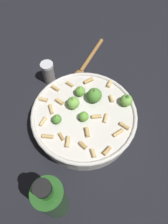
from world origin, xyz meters
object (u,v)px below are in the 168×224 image
(cooking_pan, at_px, (84,117))
(olive_oil_bottle, at_px, (52,199))
(pepper_shaker, at_px, (48,73))
(wooden_spoon, at_px, (88,61))

(cooking_pan, distance_m, olive_oil_bottle, 0.26)
(olive_oil_bottle, bearing_deg, pepper_shaker, -133.07)
(cooking_pan, distance_m, wooden_spoon, 0.28)
(olive_oil_bottle, bearing_deg, cooking_pan, -156.89)
(cooking_pan, xyz_separation_m, olive_oil_bottle, (0.24, 0.10, 0.06))
(cooking_pan, relative_size, wooden_spoon, 1.37)
(pepper_shaker, bearing_deg, cooking_pan, 74.87)
(cooking_pan, height_order, pepper_shaker, cooking_pan)
(olive_oil_bottle, xyz_separation_m, wooden_spoon, (-0.46, -0.26, -0.09))
(cooking_pan, bearing_deg, olive_oil_bottle, 23.11)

